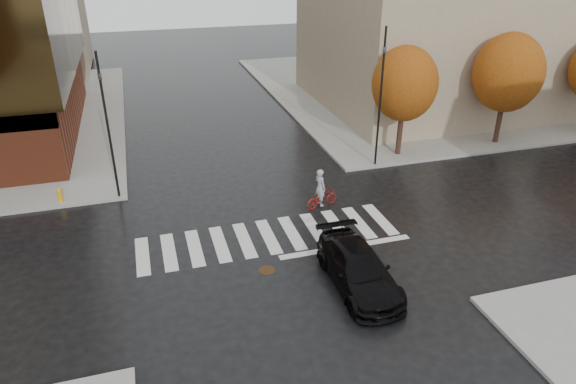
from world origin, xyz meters
The scene contains 11 objects.
ground centered at (0.00, 0.00, 0.00)m, with size 120.00×120.00×0.00m, color black.
sidewalk_ne centered at (21.00, 21.00, 0.07)m, with size 30.00×30.00×0.15m, color gray.
crosswalk centered at (0.00, 0.50, 0.01)m, with size 12.00×3.00×0.01m, color silver.
tree_ne_a centered at (10.00, 7.40, 4.46)m, with size 3.80×3.80×6.50m.
tree_ne_b centered at (17.00, 7.40, 4.62)m, with size 4.20×4.20×6.89m.
sedan centered at (2.39, -3.94, 0.74)m, with size 2.08×5.12×1.48m, color black.
cyclist centered at (3.22, 2.50, 0.69)m, with size 1.90×1.11×2.04m.
traffic_light_nw centered at (-6.40, 6.30, 4.33)m, with size 0.20×0.17×7.33m.
traffic_light_ne centered at (7.96, 6.30, 4.64)m, with size 0.17×0.20×7.78m.
fire_hydrant centered at (-9.20, 6.50, 0.55)m, with size 0.26×0.26×0.73m.
manhole centered at (-0.72, -2.00, 0.01)m, with size 0.68×0.68×0.01m, color #472E19.
Camera 1 is at (-4.81, -18.63, 12.10)m, focal length 32.00 mm.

